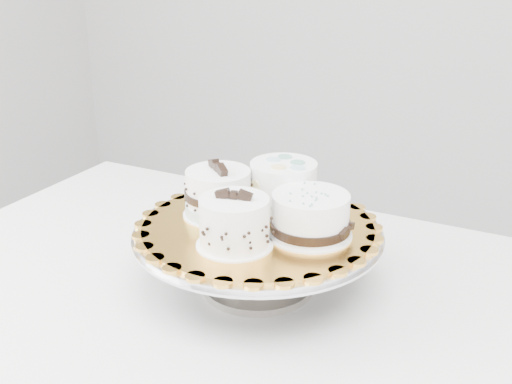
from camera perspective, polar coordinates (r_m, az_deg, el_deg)
The scene contains 7 objects.
table at distance 1.04m, azimuth 0.35°, elevation -13.41°, with size 1.33×0.89×0.75m.
cake_stand at distance 1.02m, azimuth 0.17°, elevation -4.91°, with size 0.39×0.39×0.11m.
cake_board at distance 1.01m, azimuth 0.17°, elevation -3.07°, with size 0.36×0.36×0.01m, color orange.
cake_swirl at distance 0.93m, azimuth -1.94°, elevation -2.82°, with size 0.12×0.12×0.09m.
cake_banded at distance 1.03m, azimuth -3.36°, elevation -0.26°, with size 0.15×0.15×0.09m.
cake_dots at distance 1.05m, azimuth 2.45°, elevation 0.58°, with size 0.14×0.14×0.08m.
cake_ribbon at distance 0.96m, azimuth 4.92°, elevation -2.21°, with size 0.13×0.13×0.07m.
Camera 1 is at (0.49, -0.72, 1.28)m, focal length 45.00 mm.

